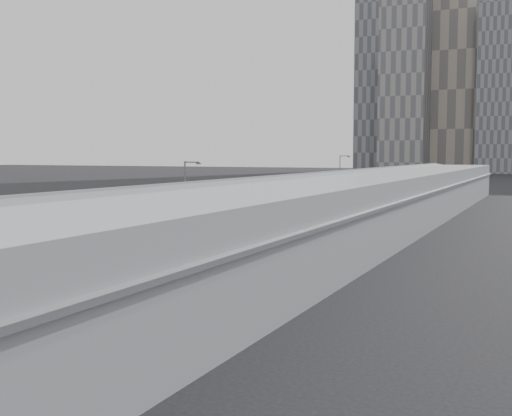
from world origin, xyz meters
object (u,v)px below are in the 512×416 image
Objects in this scene: bus_5 at (339,203)px; street_lamp_far at (341,176)px; bus_2 at (201,238)px; bus_1 at (127,252)px; bus_6 at (364,199)px; bus_4 at (310,212)px; shipping_container at (354,192)px; suv at (384,190)px; bus_7 at (386,194)px; bus_3 at (268,222)px; street_lamp_near at (187,194)px.

bus_5 is 19.66m from street_lamp_far.
street_lamp_far is (-6.51, 63.89, 3.74)m from bus_2.
bus_1 is 67.62m from bus_6.
bus_6 is at bearing 85.18° from bus_4.
bus_1 is 55.71m from bus_5.
bus_4 is 2.32× the size of shipping_container.
bus_1 is 111.53m from suv.
bus_7 reaches higher than suv.
suv is (-7.47, 85.90, -0.91)m from bus_3.
bus_4 is 72.23m from suv.
street_lamp_far is at bearing 89.78° from bus_1.
bus_5 is 1.02× the size of bus_7.
shipping_container is (-1.16, 13.24, -3.81)m from street_lamp_far.
bus_6 is 2.59× the size of suv.
bus_1 is at bearing -98.19° from shipping_container.
bus_5 is 11.92m from bus_6.
street_lamp_far reaches higher than bus_5.
bus_1 reaches higher than shipping_container.
shipping_container is (-6.86, 87.48, -0.18)m from bus_1.
bus_3 is at bearing 83.32° from bus_1.
bus_4 reaches higher than shipping_container.
bus_4 reaches higher than bus_2.
bus_2 is at bearing -84.18° from street_lamp_far.
bus_3 is at bearing -87.47° from bus_7.
bus_7 is at bearing 85.44° from bus_6.
bus_1 is 20.13m from street_lamp_near.
bus_7 is at bearing 84.26° from bus_5.
bus_4 is at bearing -90.15° from bus_5.
bus_3 is at bearing -82.27° from street_lamp_far.
bus_7 is 11.63m from street_lamp_far.
bus_6 is 15.54m from bus_7.
bus_3 is 2.36× the size of shipping_container.
shipping_container is 1.11× the size of suv.
bus_7 is 1.42× the size of street_lamp_far.
bus_1 is 83.15m from bus_7.
bus_1 is at bearing -93.52° from bus_5.
bus_5 is 37.34m from street_lamp_near.
bus_6 is 21.20m from shipping_container.
shipping_container is at bearing 96.77° from bus_3.
bus_6 is at bearing 82.49° from street_lamp_near.
bus_1 is 39.49m from bus_4.
bus_7 reaches higher than bus_6.
street_lamp_near is (-5.88, 18.96, 3.36)m from bus_1.
bus_6 reaches higher than suv.
bus_2 is at bearing -92.46° from bus_5.
bus_7 is 29.14m from suv.
bus_5 is at bearing -73.36° from street_lamp_far.
shipping_container is at bearing 153.04° from bus_7.
bus_5 is at bearing 88.10° from bus_4.
bus_2 is 0.93× the size of bus_3.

